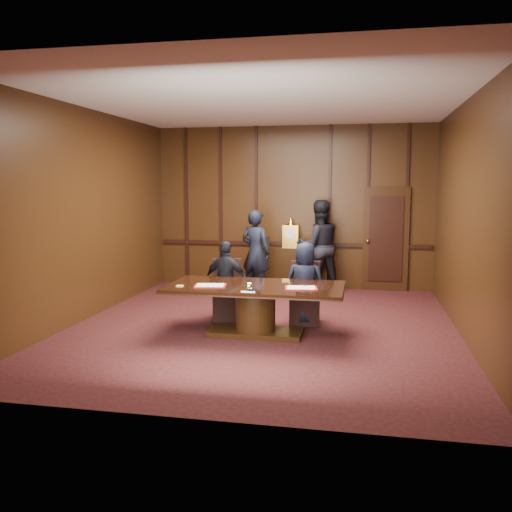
% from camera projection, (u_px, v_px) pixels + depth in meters
% --- Properties ---
extents(room, '(7.00, 7.04, 3.50)m').
position_uv_depth(room, '(269.00, 218.00, 8.51)').
color(room, black).
rests_on(room, ground).
extents(sideboard, '(1.60, 0.45, 1.54)m').
position_uv_depth(sideboard, '(290.00, 266.00, 11.72)').
color(sideboard, black).
rests_on(sideboard, ground).
extents(conference_table, '(2.62, 1.32, 0.76)m').
position_uv_depth(conference_table, '(255.00, 302.00, 8.07)').
color(conference_table, black).
rests_on(conference_table, ground).
extents(folder_left, '(0.51, 0.41, 0.02)m').
position_uv_depth(folder_left, '(210.00, 286.00, 7.96)').
color(folder_left, maroon).
rests_on(folder_left, conference_table).
extents(folder_right, '(0.50, 0.39, 0.02)m').
position_uv_depth(folder_right, '(301.00, 288.00, 7.78)').
color(folder_right, maroon).
rests_on(folder_right, conference_table).
extents(inkstand, '(0.20, 0.14, 0.12)m').
position_uv_depth(inkstand, '(249.00, 287.00, 7.59)').
color(inkstand, white).
rests_on(inkstand, conference_table).
extents(notepad, '(0.10, 0.08, 0.01)m').
position_uv_depth(notepad, '(180.00, 286.00, 7.94)').
color(notepad, '#D4BE68').
rests_on(notepad, conference_table).
extents(chair_left, '(0.58, 0.58, 0.99)m').
position_uv_depth(chair_left, '(227.00, 302.00, 9.07)').
color(chair_left, black).
rests_on(chair_left, ground).
extents(chair_right, '(0.51, 0.51, 0.99)m').
position_uv_depth(chair_right, '(305.00, 305.00, 8.82)').
color(chair_right, black).
rests_on(chair_right, ground).
extents(signatory_left, '(0.82, 0.45, 1.32)m').
position_uv_depth(signatory_left, '(226.00, 281.00, 8.95)').
color(signatory_left, black).
rests_on(signatory_left, ground).
extents(signatory_right, '(0.70, 0.50, 1.34)m').
position_uv_depth(signatory_right, '(305.00, 283.00, 8.70)').
color(signatory_right, black).
rests_on(signatory_right, ground).
extents(witness_left, '(0.74, 0.61, 1.74)m').
position_uv_depth(witness_left, '(256.00, 252.00, 11.01)').
color(witness_left, black).
rests_on(witness_left, ground).
extents(witness_right, '(1.14, 1.02, 1.93)m').
position_uv_depth(witness_right, '(319.00, 246.00, 11.31)').
color(witness_right, black).
rests_on(witness_right, ground).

